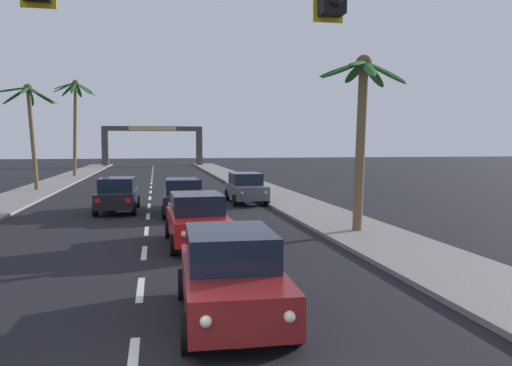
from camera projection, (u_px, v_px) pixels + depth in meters
The scene contains 12 objects.
sidewalk_right at pixel (296, 204), 27.09m from camera, with size 3.20×110.00×0.14m, color gray.
lane_markings at pixel (157, 208), 25.84m from camera, with size 4.28×88.33×0.01m.
traffic_signal_mast at pixel (336, 23), 6.72m from camera, with size 11.45×0.41×6.86m.
sedan_lead_at_stop_bar at pixel (231, 274), 9.49m from camera, with size 2.05×4.49×1.68m.
sedan_third_in_queue at pixel (197, 219), 16.49m from camera, with size 2.05×4.49×1.68m.
sedan_fifth_in_queue at pixel (184, 196), 23.49m from camera, with size 2.04×4.49×1.68m.
sedan_oncoming_far at pixel (118, 194), 24.42m from camera, with size 2.04×4.49×1.68m.
sedan_parked_nearest_kerb at pixel (246, 188), 28.16m from camera, with size 1.98×4.46×1.68m.
palm_left_third at pixel (30, 109), 34.30m from camera, with size 4.06×4.05×7.40m.
palm_left_farthest at pixel (75, 107), 49.27m from camera, with size 4.12×4.04×9.57m.
palm_right_second at pixel (362, 104), 18.15m from camera, with size 3.27×3.28×6.52m.
town_gateway_arch at pixel (153, 140), 74.76m from camera, with size 14.70×0.90×5.91m.
Camera 1 is at (0.39, -5.97, 3.32)m, focal length 35.19 mm.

